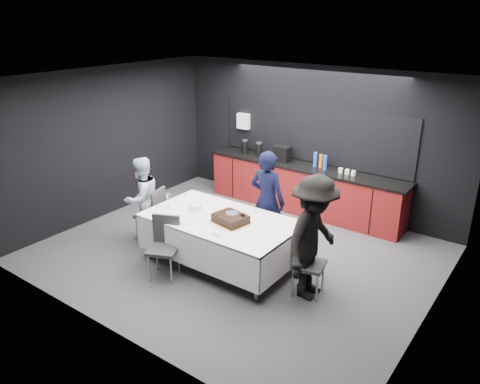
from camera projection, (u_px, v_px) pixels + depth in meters
name	position (u px, v px, depth m)	size (l,w,h in m)	color
ground	(236.00, 253.00, 7.66)	(6.00, 6.00, 0.00)	#434348
room_shell	(236.00, 144.00, 6.99)	(6.04, 5.04, 2.82)	white
kitchenette	(303.00, 184.00, 9.15)	(4.10, 0.64, 2.05)	maroon
party_table	(221.00, 227.00, 7.13)	(2.32, 1.32, 0.78)	#99999E
cake_assembly	(231.00, 219.00, 6.92)	(0.57, 0.50, 0.16)	gold
plate_stack	(195.00, 207.00, 7.36)	(0.21, 0.21, 0.10)	white
loose_plate_near	(187.00, 222.00, 6.93)	(0.18, 0.18, 0.01)	white
loose_plate_right_a	(264.00, 226.00, 6.83)	(0.20, 0.20, 0.01)	white
loose_plate_right_b	(248.00, 239.00, 6.44)	(0.19, 0.19, 0.01)	white
loose_plate_far	(232.00, 210.00, 7.37)	(0.18, 0.18, 0.01)	white
fork_pile	(217.00, 234.00, 6.56)	(0.15, 0.09, 0.02)	white
champagne_flute	(168.00, 197.00, 7.46)	(0.06, 0.06, 0.22)	white
chair_left	(154.00, 210.00, 7.97)	(0.52, 0.52, 0.92)	#2E2E33
chair_right	(304.00, 258.00, 6.43)	(0.50, 0.50, 0.92)	#2E2E33
chair_near	(165.00, 242.00, 6.88)	(0.56, 0.56, 0.92)	#2E2E33
person_center	(267.00, 201.00, 7.56)	(0.62, 0.40, 1.69)	black
person_left	(142.00, 198.00, 7.98)	(0.70, 0.55, 1.44)	silver
person_right	(313.00, 238.00, 6.24)	(1.14, 0.65, 1.76)	black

